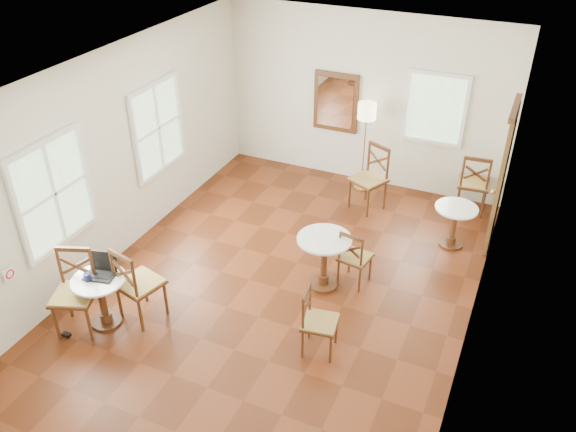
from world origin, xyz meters
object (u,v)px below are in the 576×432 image
object	(u,v)px
navy_mug	(88,277)
cafe_table_near	(102,296)
cafe_table_back	(454,222)
mouse	(97,274)
laptop	(102,269)
chair_mid_a	(354,257)
floor_lamp	(367,117)
chair_near_a	(138,284)
water_glass	(99,266)
cafe_table_mid	(324,256)
power_adapter	(66,335)
chair_back_b	(370,178)
chair_mid_b	(318,321)
chair_back_a	(474,183)
chair_near_b	(75,293)

from	to	relation	value
navy_mug	cafe_table_near	bearing A→B (deg)	38.96
cafe_table_back	mouse	xyz separation A→B (m)	(-3.73, -3.48, 0.30)
cafe_table_near	laptop	size ratio (longest dim) A/B	1.69
chair_mid_a	navy_mug	world-z (taller)	chair_mid_a
mouse	floor_lamp	bearing A→B (deg)	53.86
chair_near_a	water_glass	distance (m)	0.52
chair_mid_a	mouse	bearing A→B (deg)	45.56
cafe_table_mid	floor_lamp	world-z (taller)	floor_lamp
mouse	power_adapter	xyz separation A→B (m)	(-0.23, -0.47, -0.69)
cafe_table_mid	chair_near_a	distance (m)	2.44
chair_back_b	water_glass	bearing A→B (deg)	-94.55
chair_mid_b	laptop	bearing A→B (deg)	92.86
chair_back_a	chair_back_b	bearing A→B (deg)	14.64
floor_lamp	power_adapter	world-z (taller)	floor_lamp
laptop	power_adapter	world-z (taller)	laptop
floor_lamp	water_glass	size ratio (longest dim) A/B	14.29
water_glass	power_adapter	size ratio (longest dim) A/B	1.08
cafe_table_mid	navy_mug	bearing A→B (deg)	-140.53
chair_near_b	power_adapter	world-z (taller)	chair_near_b
cafe_table_mid	chair_near_a	xyz separation A→B (m)	(-1.88, -1.56, 0.06)
floor_lamp	power_adapter	bearing A→B (deg)	-113.20
chair_back_b	navy_mug	world-z (taller)	chair_back_b
chair_near_a	chair_mid_b	xyz separation A→B (m)	(2.27, 0.37, -0.10)
cafe_table_near	mouse	xyz separation A→B (m)	(-0.07, 0.06, 0.28)
chair_mid_b	navy_mug	xyz separation A→B (m)	(-2.71, -0.72, 0.30)
navy_mug	power_adapter	world-z (taller)	navy_mug
chair_near_b	floor_lamp	world-z (taller)	floor_lamp
chair_back_b	floor_lamp	world-z (taller)	floor_lamp
cafe_table_near	chair_mid_b	xyz separation A→B (m)	(2.62, 0.65, 0.01)
chair_back_a	floor_lamp	xyz separation A→B (m)	(-1.88, 0.01, 0.82)
cafe_table_near	navy_mug	distance (m)	0.34
chair_back_a	navy_mug	world-z (taller)	chair_back_a
cafe_table_mid	chair_near_b	size ratio (longest dim) A/B	0.71
power_adapter	chair_mid_a	bearing A→B (deg)	40.32
chair_mid_a	power_adapter	bearing A→B (deg)	49.07
cafe_table_near	mouse	size ratio (longest dim) A/B	8.40
cafe_table_mid	cafe_table_back	xyz separation A→B (m)	(1.43, 1.70, -0.07)
chair_mid_a	chair_back_a	xyz separation A→B (m)	(1.15, 2.60, 0.10)
cafe_table_back	cafe_table_near	bearing A→B (deg)	-136.01
water_glass	chair_near_a	bearing A→B (deg)	15.66
chair_mid_b	chair_back_b	bearing A→B (deg)	-1.20
chair_near_b	chair_near_a	bearing A→B (deg)	17.35
chair_back_b	power_adapter	size ratio (longest dim) A/B	10.60
chair_mid_a	water_glass	bearing A→B (deg)	43.93
laptop	cafe_table_near	bearing A→B (deg)	-91.26
cafe_table_near	chair_back_b	distance (m)	4.63
floor_lamp	water_glass	bearing A→B (deg)	-113.60
cafe_table_near	power_adapter	distance (m)	0.65
cafe_table_back	power_adapter	xyz separation A→B (m)	(-3.97, -3.94, -0.39)
cafe_table_mid	chair_back_b	xyz separation A→B (m)	(-0.06, 2.25, 0.07)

